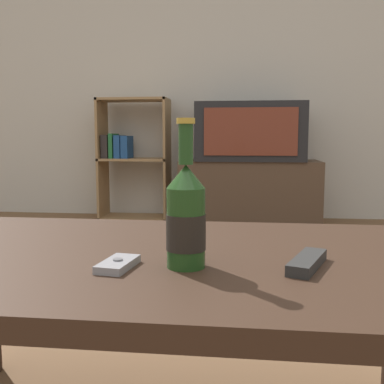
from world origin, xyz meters
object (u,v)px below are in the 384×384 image
at_px(beer_bottle, 186,217).
at_px(cell_phone, 118,264).
at_px(tv_stand, 249,192).
at_px(remote_control, 307,262).
at_px(bookshelf, 130,156).
at_px(television, 250,132).

bearing_deg(beer_bottle, cell_phone, -169.94).
bearing_deg(cell_phone, tv_stand, 92.81).
distance_m(beer_bottle, remote_control, 0.23).
height_order(bookshelf, remote_control, bookshelf).
bearing_deg(remote_control, beer_bottle, -153.65).
xyz_separation_m(tv_stand, bookshelf, (-1.00, 0.10, 0.28)).
bearing_deg(tv_stand, television, -90.00).
relative_size(beer_bottle, remote_control, 1.75).
bearing_deg(bookshelf, television, -6.12).
distance_m(tv_stand, cell_phone, 2.85).
bearing_deg(tv_stand, remote_control, -88.49).
bearing_deg(television, beer_bottle, -92.93).
xyz_separation_m(bookshelf, beer_bottle, (0.85, -2.91, 0.01)).
bearing_deg(bookshelf, tv_stand, -5.90).
bearing_deg(remote_control, cell_phone, -151.99).
distance_m(bookshelf, beer_bottle, 3.03).
height_order(cell_phone, remote_control, remote_control).
height_order(tv_stand, bookshelf, bookshelf).
relative_size(tv_stand, remote_control, 7.15).
relative_size(tv_stand, cell_phone, 10.40).
height_order(television, beer_bottle, television).
relative_size(television, bookshelf, 0.83).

